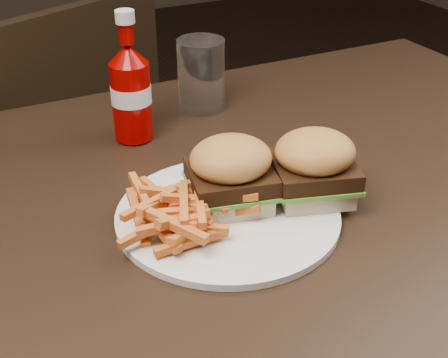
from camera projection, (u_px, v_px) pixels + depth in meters
name	position (u px, v px, depth m)	size (l,w,h in m)	color
dining_table	(251.00, 202.00, 0.82)	(1.20, 0.80, 0.04)	black
chair_far	(45.00, 180.00, 1.46)	(0.41, 0.41, 0.04)	black
plate	(228.00, 215.00, 0.75)	(0.27, 0.27, 0.01)	white
sandwich_half_a	(231.00, 196.00, 0.76)	(0.09, 0.08, 0.02)	#F8E9C2
sandwich_half_b	(312.00, 188.00, 0.77)	(0.09, 0.08, 0.02)	beige
fries_pile	(184.00, 207.00, 0.71)	(0.12, 0.12, 0.05)	#CA661B
ketchup_bottle	(132.00, 101.00, 0.91)	(0.06, 0.06, 0.12)	#8E0000
tumbler	(201.00, 76.00, 1.01)	(0.08, 0.08, 0.12)	white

